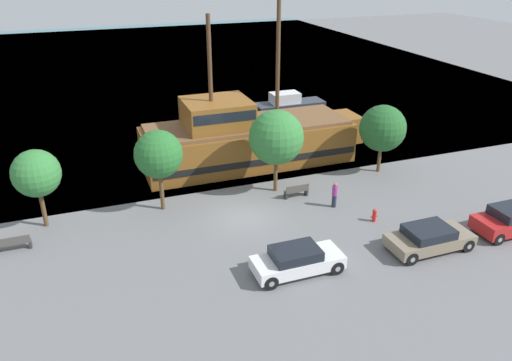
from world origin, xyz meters
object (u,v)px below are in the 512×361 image
moored_boat_dockside (288,104)px  parked_car_curb_rear (297,260)px  bench_promenade_west (297,191)px  bench_promenade_east (12,243)px  parked_car_curb_front (429,238)px  fire_hydrant (374,215)px  pedestrian_walking_near (335,195)px  pirate_ship (246,139)px

moored_boat_dockside → parked_car_curb_rear: 26.49m
parked_car_curb_rear → bench_promenade_west: parked_car_curb_rear is taller
bench_promenade_east → bench_promenade_west: bearing=2.0°
parked_car_curb_front → fire_hydrant: (-1.01, 3.47, -0.25)m
parked_car_curb_rear → fire_hydrant: bearing=25.9°
bench_promenade_west → pedestrian_walking_near: size_ratio=0.96×
bench_promenade_east → fire_hydrant: bearing=-11.1°
parked_car_curb_rear → bench_promenade_east: size_ratio=2.43×
fire_hydrant → bench_promenade_east: bench_promenade_east is taller
parked_car_curb_rear → pedestrian_walking_near: 7.23m
pirate_ship → moored_boat_dockside: bearing=53.5°
parked_car_curb_front → parked_car_curb_rear: 7.18m
pirate_ship → pedestrian_walking_near: 8.74m
pirate_ship → moored_boat_dockside: size_ratio=2.38×
moored_boat_dockside → bench_promenade_east: moored_boat_dockside is taller
parked_car_curb_front → bench_promenade_west: bearing=116.5°
pirate_ship → fire_hydrant: (3.95, -10.62, -1.41)m
bench_promenade_west → bench_promenade_east: bearing=-178.0°
pirate_ship → pedestrian_walking_near: pirate_ship is taller
pirate_ship → bench_promenade_west: bearing=-80.2°
bench_promenade_east → pedestrian_walking_near: bearing=-4.5°
moored_boat_dockside → pedestrian_walking_near: size_ratio=4.28×
fire_hydrant → bench_promenade_east: size_ratio=0.43×
bench_promenade_east → pedestrian_walking_near: pedestrian_walking_near is taller
bench_promenade_west → pirate_ship: bearing=99.8°
moored_boat_dockside → fire_hydrant: (-4.07, -21.45, -0.23)m
parked_car_curb_front → bench_promenade_west: parked_car_curb_front is taller
moored_boat_dockside → bench_promenade_west: size_ratio=4.44×
parked_car_curb_front → bench_promenade_east: parked_car_curb_front is taller
fire_hydrant → pedestrian_walking_near: bearing=118.7°
parked_car_curb_rear → bench_promenade_east: 14.48m
parked_car_curb_front → fire_hydrant: bearing=106.2°
parked_car_curb_rear → bench_promenade_west: 8.00m
pirate_ship → pedestrian_walking_near: bearing=-72.2°
moored_boat_dockside → fire_hydrant: bearing=-100.8°
moored_boat_dockside → bench_promenade_west: 18.51m
fire_hydrant → bench_promenade_west: (-2.86, 4.29, 0.02)m
fire_hydrant → bench_promenade_west: size_ratio=0.51×
bench_promenade_east → moored_boat_dockside: bearing=37.5°
parked_car_curb_front → parked_car_curb_rear: (-7.17, 0.48, 0.02)m
fire_hydrant → bench_promenade_east: (-18.98, 3.73, 0.03)m
pirate_ship → fire_hydrant: 11.41m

